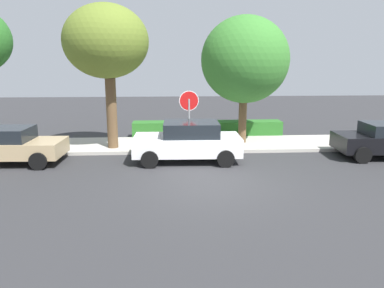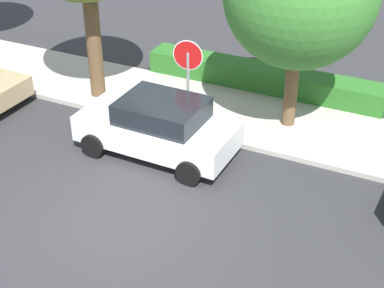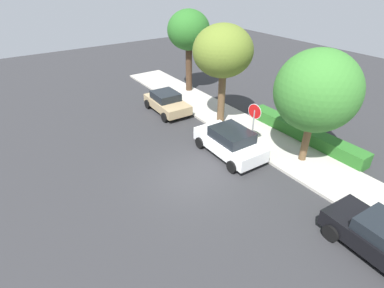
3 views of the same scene
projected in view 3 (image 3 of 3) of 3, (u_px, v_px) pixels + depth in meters
name	position (u px, v px, depth m)	size (l,w,h in m)	color
ground_plane	(192.00, 177.00, 14.46)	(60.00, 60.00, 0.00)	#2D2D30
sidewalk_curb	(271.00, 144.00, 17.06)	(32.00, 3.05, 0.14)	#B2ADA3
stop_sign	(254.00, 118.00, 15.96)	(0.83, 0.13, 2.62)	gray
parked_car_white	(230.00, 142.00, 15.84)	(4.13, 2.14, 1.54)	white
parked_car_tan	(167.00, 102.00, 20.69)	(3.88, 2.10, 1.39)	tan
parked_car_black	(384.00, 240.00, 10.21)	(4.03, 2.18, 1.40)	black
street_tree_near_corner	(223.00, 52.00, 17.19)	(3.51, 3.51, 6.13)	brown
street_tree_mid_block	(317.00, 91.00, 13.67)	(3.90, 3.90, 5.79)	brown
street_tree_far	(189.00, 31.00, 22.29)	(3.19, 3.19, 6.20)	#422D1E
front_yard_hedge	(303.00, 134.00, 17.39)	(7.56, 0.96, 0.82)	#286623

